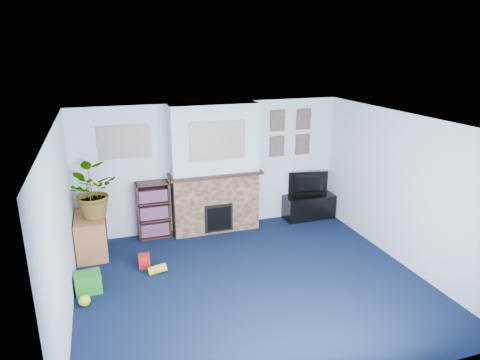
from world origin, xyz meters
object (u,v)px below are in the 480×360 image
object	(u,v)px
television	(309,184)
bookshelf	(154,211)
tv_stand	(309,207)
sideboard	(91,234)

from	to	relation	value
television	bookshelf	bearing A→B (deg)	9.20
tv_stand	television	xyz separation A→B (m)	(0.00, 0.02, 0.49)
bookshelf	television	bearing A→B (deg)	-1.04
television	bookshelf	xyz separation A→B (m)	(-3.10, 0.06, -0.21)
sideboard	tv_stand	bearing A→B (deg)	3.82
television	bookshelf	size ratio (longest dim) A/B	0.77
bookshelf	sideboard	distance (m)	1.16
television	tv_stand	bearing A→B (deg)	100.24
television	sideboard	world-z (taller)	television
television	bookshelf	distance (m)	3.11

